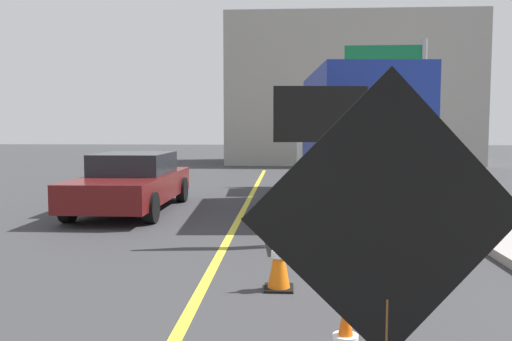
{
  "coord_description": "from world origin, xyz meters",
  "views": [
    {
      "loc": [
        1.05,
        -0.45,
        2.01
      ],
      "look_at": [
        0.64,
        6.48,
        1.44
      ],
      "focal_mm": 37.2,
      "sensor_mm": 36.0,
      "label": 1
    }
  ],
  "objects": [
    {
      "name": "arrow_board_trailer",
      "position": [
        1.61,
        8.67,
        0.48
      ],
      "size": [
        1.6,
        1.89,
        2.7
      ],
      "color": "orange",
      "rests_on": "ground"
    },
    {
      "name": "lane_center_stripe",
      "position": [
        0.0,
        6.0,
        0.0
      ],
      "size": [
        0.14,
        36.0,
        0.01
      ],
      "primitive_type": "cube",
      "color": "yellow",
      "rests_on": "ground"
    },
    {
      "name": "far_building_block",
      "position": [
        4.47,
        29.86,
        3.98
      ],
      "size": [
        13.39,
        6.03,
        7.95
      ],
      "primitive_type": "cube",
      "color": "gray",
      "rests_on": "ground"
    },
    {
      "name": "highway_guide_sign",
      "position": [
        4.92,
        18.16,
        3.42
      ],
      "size": [
        2.79,
        0.18,
        5.0
      ],
      "color": "gray",
      "rests_on": "ground"
    },
    {
      "name": "pickup_car",
      "position": [
        -2.66,
        12.0,
        0.7
      ],
      "size": [
        2.01,
        4.86,
        1.38
      ],
      "color": "#591414",
      "rests_on": "ground"
    },
    {
      "name": "traffic_cone_mid_lane",
      "position": [
        0.96,
        5.98,
        0.38
      ],
      "size": [
        0.36,
        0.36,
        0.78
      ],
      "color": "black",
      "rests_on": "ground"
    },
    {
      "name": "box_truck",
      "position": [
        2.72,
        13.5,
        1.8
      ],
      "size": [
        2.73,
        7.54,
        3.32
      ],
      "color": "black",
      "rests_on": "ground"
    },
    {
      "name": "roadwork_sign",
      "position": [
        1.61,
        2.48,
        1.47
      ],
      "size": [
        1.61,
        0.32,
        2.33
      ],
      "color": "#593819",
      "rests_on": "ground"
    }
  ]
}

